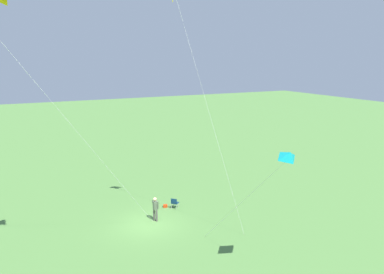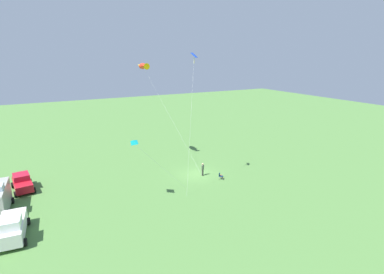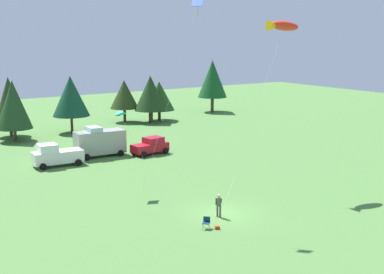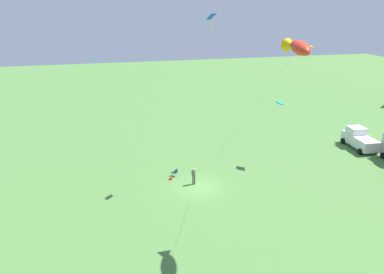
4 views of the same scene
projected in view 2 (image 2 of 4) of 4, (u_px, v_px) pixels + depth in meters
ground_plane at (198, 174)px, 40.26m from camera, size 160.00×160.00×0.00m
person_kite_flyer at (203, 168)px, 39.54m from camera, size 0.47×0.55×1.74m
folding_chair at (220, 176)px, 38.51m from camera, size 0.68×0.68×0.82m
backpack_on_grass at (221, 176)px, 39.31m from camera, size 0.37×0.31×0.22m
truck_white_pickup at (11, 227)px, 25.83m from camera, size 5.13×2.69×2.34m
car_red_sedan at (22, 183)px, 35.28m from camera, size 4.40×2.65×1.89m
kite_large_fish at (143, 66)px, 42.47m from camera, size 11.34×5.04×14.50m
kite_diamond_blue at (194, 62)px, 34.31m from camera, size 4.19×3.42×15.74m
kite_delta_teal at (133, 142)px, 30.93m from camera, size 1.61×6.98×7.12m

